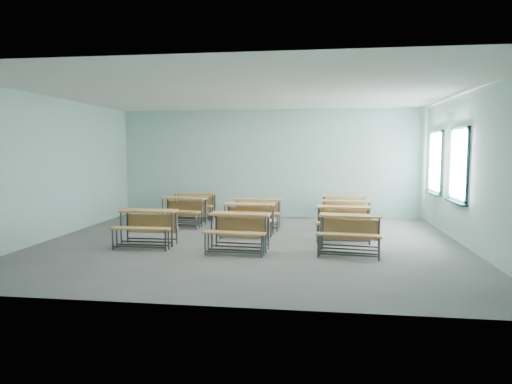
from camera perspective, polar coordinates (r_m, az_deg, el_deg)
room at (r=9.73m, az=-0.29°, el=2.87°), size 9.04×8.04×3.24m
desk_unit_r0c0 at (r=9.81m, az=-13.46°, el=-3.68°), size 1.21×0.82×0.75m
desk_unit_r0c1 at (r=9.07m, az=-2.15°, el=-4.27°), size 1.25×0.88×0.75m
desk_unit_r0c2 at (r=9.02m, az=11.64°, el=-4.43°), size 1.29×0.94×0.75m
desk_unit_r1c1 at (r=10.67m, az=-0.97°, el=-2.82°), size 1.24×0.87×0.75m
desk_unit_r1c2 at (r=10.34m, az=10.87°, el=-3.18°), size 1.23×0.85×0.75m
desk_unit_r2c0 at (r=12.19m, az=-9.14°, el=-1.86°), size 1.27×0.91×0.75m
desk_unit_r2c1 at (r=11.73m, az=0.21°, el=-2.08°), size 1.21×0.81×0.75m
desk_unit_r2c2 at (r=11.55m, az=11.28°, el=-2.30°), size 1.22×0.83×0.75m
desk_unit_r3c0 at (r=13.36m, az=-7.72°, el=-1.21°), size 1.21×0.83×0.75m
desk_unit_r3c2 at (r=12.88m, az=10.98°, el=-1.51°), size 1.29×0.94×0.75m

